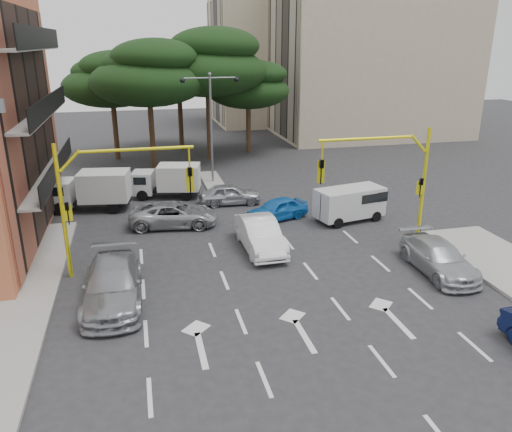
{
  "coord_description": "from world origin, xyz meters",
  "views": [
    {
      "loc": [
        -5.3,
        -19.54,
        9.94
      ],
      "look_at": [
        0.29,
        3.57,
        1.6
      ],
      "focal_mm": 35.0,
      "sensor_mm": 36.0,
      "label": 1
    }
  ],
  "objects_px": {
    "signal_mast_right": "(392,172)",
    "signal_mast_left": "(104,191)",
    "car_silver_wagon": "(113,284)",
    "car_silver_cross_a": "(174,215)",
    "box_truck_a": "(90,191)",
    "van_white": "(349,204)",
    "street_lamp_center": "(211,109)",
    "car_silver_cross_b": "(230,194)",
    "car_silver_parked": "(439,258)",
    "car_blue_compact": "(277,209)",
    "car_white_hatch": "(260,235)",
    "box_truck_b": "(167,181)"
  },
  "relations": [
    {
      "from": "signal_mast_right",
      "to": "signal_mast_left",
      "type": "relative_size",
      "value": 1.0
    },
    {
      "from": "street_lamp_center",
      "to": "car_blue_compact",
      "type": "relative_size",
      "value": 2.05
    },
    {
      "from": "car_silver_cross_a",
      "to": "box_truck_a",
      "type": "bearing_deg",
      "value": 56.39
    },
    {
      "from": "car_white_hatch",
      "to": "signal_mast_right",
      "type": "bearing_deg",
      "value": -9.99
    },
    {
      "from": "car_silver_cross_b",
      "to": "box_truck_a",
      "type": "height_order",
      "value": "box_truck_a"
    },
    {
      "from": "car_silver_parked",
      "to": "signal_mast_right",
      "type": "bearing_deg",
      "value": 105.37
    },
    {
      "from": "street_lamp_center",
      "to": "box_truck_a",
      "type": "relative_size",
      "value": 1.58
    },
    {
      "from": "car_silver_cross_b",
      "to": "box_truck_a",
      "type": "bearing_deg",
      "value": 87.61
    },
    {
      "from": "street_lamp_center",
      "to": "car_silver_wagon",
      "type": "bearing_deg",
      "value": -111.54
    },
    {
      "from": "street_lamp_center",
      "to": "van_white",
      "type": "bearing_deg",
      "value": -57.03
    },
    {
      "from": "signal_mast_right",
      "to": "car_silver_cross_b",
      "type": "xyz_separation_m",
      "value": [
        -6.51,
        8.71,
        -3.21
      ]
    },
    {
      "from": "car_silver_wagon",
      "to": "car_silver_cross_a",
      "type": "xyz_separation_m",
      "value": [
        3.11,
        8.31,
        -0.12
      ]
    },
    {
      "from": "box_truck_b",
      "to": "car_silver_cross_b",
      "type": "bearing_deg",
      "value": -110.24
    },
    {
      "from": "car_blue_compact",
      "to": "car_silver_cross_a",
      "type": "bearing_deg",
      "value": -112.43
    },
    {
      "from": "signal_mast_right",
      "to": "signal_mast_left",
      "type": "height_order",
      "value": "same"
    },
    {
      "from": "signal_mast_right",
      "to": "box_truck_a",
      "type": "xyz_separation_m",
      "value": [
        -15.11,
        9.59,
        -2.67
      ]
    },
    {
      "from": "box_truck_a",
      "to": "van_white",
      "type": "bearing_deg",
      "value": -101.91
    },
    {
      "from": "signal_mast_right",
      "to": "van_white",
      "type": "xyz_separation_m",
      "value": [
        -0.32,
        4.01,
        -2.89
      ]
    },
    {
      "from": "signal_mast_right",
      "to": "car_blue_compact",
      "type": "relative_size",
      "value": 1.58
    },
    {
      "from": "car_silver_cross_a",
      "to": "street_lamp_center",
      "type": "bearing_deg",
      "value": -14.94
    },
    {
      "from": "car_silver_cross_a",
      "to": "car_white_hatch",
      "type": "bearing_deg",
      "value": -130.76
    },
    {
      "from": "car_white_hatch",
      "to": "car_silver_cross_a",
      "type": "xyz_separation_m",
      "value": [
        -3.92,
        4.41,
        -0.11
      ]
    },
    {
      "from": "car_silver_wagon",
      "to": "car_silver_cross_b",
      "type": "relative_size",
      "value": 1.41
    },
    {
      "from": "car_silver_cross_a",
      "to": "car_silver_cross_b",
      "type": "distance_m",
      "value": 5.05
    },
    {
      "from": "street_lamp_center",
      "to": "box_truck_a",
      "type": "height_order",
      "value": "street_lamp_center"
    },
    {
      "from": "car_blue_compact",
      "to": "car_silver_cross_a",
      "type": "relative_size",
      "value": 0.77
    },
    {
      "from": "car_white_hatch",
      "to": "car_silver_parked",
      "type": "bearing_deg",
      "value": -32.5
    },
    {
      "from": "van_white",
      "to": "car_silver_cross_a",
      "type": "bearing_deg",
      "value": -109.68
    },
    {
      "from": "car_blue_compact",
      "to": "box_truck_b",
      "type": "distance_m",
      "value": 8.49
    },
    {
      "from": "signal_mast_right",
      "to": "car_silver_parked",
      "type": "relative_size",
      "value": 1.24
    },
    {
      "from": "signal_mast_right",
      "to": "van_white",
      "type": "distance_m",
      "value": 4.95
    },
    {
      "from": "signal_mast_right",
      "to": "car_blue_compact",
      "type": "distance_m",
      "value": 7.48
    },
    {
      "from": "street_lamp_center",
      "to": "signal_mast_right",
      "type": "bearing_deg",
      "value": -64.09
    },
    {
      "from": "car_blue_compact",
      "to": "car_white_hatch",
      "type": "bearing_deg",
      "value": -46.44
    },
    {
      "from": "car_white_hatch",
      "to": "van_white",
      "type": "height_order",
      "value": "van_white"
    },
    {
      "from": "car_silver_wagon",
      "to": "van_white",
      "type": "xyz_separation_m",
      "value": [
        13.15,
        6.88,
        0.19
      ]
    },
    {
      "from": "signal_mast_right",
      "to": "box_truck_a",
      "type": "distance_m",
      "value": 18.09
    },
    {
      "from": "car_white_hatch",
      "to": "box_truck_b",
      "type": "xyz_separation_m",
      "value": [
        -3.88,
        10.15,
        0.32
      ]
    },
    {
      "from": "signal_mast_left",
      "to": "car_white_hatch",
      "type": "bearing_deg",
      "value": 8.16
    },
    {
      "from": "car_white_hatch",
      "to": "car_silver_wagon",
      "type": "height_order",
      "value": "car_silver_wagon"
    },
    {
      "from": "signal_mast_right",
      "to": "car_white_hatch",
      "type": "relative_size",
      "value": 1.24
    },
    {
      "from": "car_white_hatch",
      "to": "car_silver_wagon",
      "type": "xyz_separation_m",
      "value": [
        -7.03,
        -3.9,
        0.01
      ]
    },
    {
      "from": "car_white_hatch",
      "to": "car_silver_parked",
      "type": "distance_m",
      "value": 8.49
    },
    {
      "from": "car_white_hatch",
      "to": "car_blue_compact",
      "type": "xyz_separation_m",
      "value": [
        2.08,
        4.11,
        -0.15
      ]
    },
    {
      "from": "street_lamp_center",
      "to": "car_blue_compact",
      "type": "bearing_deg",
      "value": -74.57
    },
    {
      "from": "car_silver_cross_b",
      "to": "box_truck_a",
      "type": "relative_size",
      "value": 0.8
    },
    {
      "from": "car_blue_compact",
      "to": "box_truck_b",
      "type": "height_order",
      "value": "box_truck_b"
    },
    {
      "from": "signal_mast_left",
      "to": "car_silver_parked",
      "type": "height_order",
      "value": "signal_mast_left"
    },
    {
      "from": "car_silver_parked",
      "to": "van_white",
      "type": "height_order",
      "value": "van_white"
    },
    {
      "from": "signal_mast_right",
      "to": "signal_mast_left",
      "type": "xyz_separation_m",
      "value": [
        -13.61,
        0.0,
        0.0
      ]
    }
  ]
}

